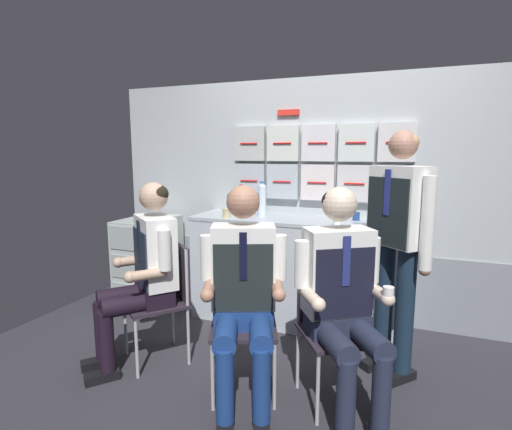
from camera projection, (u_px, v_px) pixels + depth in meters
ground at (276, 397)px, 2.49m from camera, size 4.80×4.80×0.04m
galley_bulkhead at (325, 201)px, 3.58m from camera, size 4.20×0.14×2.15m
galley_counter at (297, 271)px, 3.48m from camera, size 1.87×0.53×0.93m
service_trolley at (149, 259)px, 3.89m from camera, size 0.40×0.65×0.87m
folding_chair_left at (168, 289)px, 2.88m from camera, size 0.56×0.56×0.84m
crew_member_left at (145, 266)px, 2.77m from camera, size 0.65×0.69×1.30m
folding_chair_right at (244, 308)px, 2.53m from camera, size 0.52×0.52×0.84m
crew_member_right at (243, 285)px, 2.35m from camera, size 0.58×0.71×1.31m
folding_chair_by_counter at (331, 314)px, 2.43m from camera, size 0.55×0.55×0.84m
crew_member_by_counter at (343, 290)px, 2.25m from camera, size 0.64×0.71×1.31m
crew_member_standing at (398, 235)px, 2.59m from camera, size 0.41×0.41×1.63m
water_bottle_tall at (241, 200)px, 3.64m from camera, size 0.07×0.07×0.27m
water_bottle_clear at (389, 214)px, 3.01m from camera, size 0.06×0.06×0.22m
sparkling_bottle_green at (262, 200)px, 3.53m from camera, size 0.07×0.07×0.31m
water_bottle_blue_cap at (379, 208)px, 3.08m from camera, size 0.08×0.08×0.28m
paper_cup_tan at (356, 216)px, 3.32m from camera, size 0.06×0.06×0.07m
paper_cup_blue at (226, 213)px, 3.45m from camera, size 0.07×0.07×0.08m
espresso_cup_small at (337, 220)px, 3.10m from camera, size 0.06×0.06×0.08m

